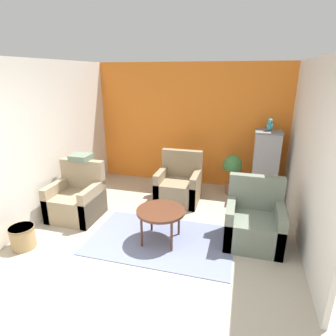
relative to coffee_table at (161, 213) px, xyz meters
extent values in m
plane|color=#B2A893|center=(-0.09, -1.08, -0.48)|extent=(20.00, 20.00, 0.00)
cube|color=orange|center=(-0.09, 2.56, 0.85)|extent=(4.29, 0.06, 2.65)
cube|color=silver|center=(-2.20, 0.72, 0.85)|extent=(0.06, 3.61, 2.65)
cube|color=silver|center=(2.03, 0.72, 0.85)|extent=(0.06, 3.61, 2.65)
cube|color=slate|center=(0.00, 0.00, -0.47)|extent=(2.17, 1.34, 0.01)
cylinder|color=#512D1E|center=(0.00, 0.00, 0.03)|extent=(0.72, 0.72, 0.04)
cylinder|color=#512D1E|center=(-0.22, -0.22, -0.23)|extent=(0.04, 0.04, 0.48)
cylinder|color=#512D1E|center=(0.22, -0.22, -0.23)|extent=(0.04, 0.04, 0.48)
cylinder|color=#512D1E|center=(-0.22, 0.22, -0.23)|extent=(0.04, 0.04, 0.48)
cylinder|color=#512D1E|center=(0.22, 0.22, -0.23)|extent=(0.04, 0.04, 0.48)
cube|color=#9E896B|center=(-1.65, 0.31, -0.26)|extent=(0.81, 0.76, 0.44)
cube|color=#9E896B|center=(-1.65, 0.62, 0.23)|extent=(0.81, 0.14, 0.53)
cube|color=#9E896B|center=(-2.00, 0.31, -0.16)|extent=(0.12, 0.76, 0.63)
cube|color=#9E896B|center=(-1.30, 0.31, -0.16)|extent=(0.12, 0.76, 0.63)
cube|color=slate|center=(1.34, 0.30, -0.26)|extent=(0.81, 0.76, 0.44)
cube|color=slate|center=(1.34, 0.61, 0.23)|extent=(0.81, 0.14, 0.53)
cube|color=slate|center=(0.99, 0.30, -0.16)|extent=(0.12, 0.76, 0.63)
cube|color=slate|center=(1.69, 0.30, -0.16)|extent=(0.12, 0.76, 0.63)
cube|color=#8E7A5B|center=(-0.07, 1.43, -0.26)|extent=(0.81, 0.76, 0.44)
cube|color=#8E7A5B|center=(-0.07, 1.74, 0.23)|extent=(0.81, 0.14, 0.53)
cube|color=#8E7A5B|center=(-0.42, 1.43, -0.16)|extent=(0.12, 0.76, 0.63)
cube|color=#8E7A5B|center=(0.28, 1.43, -0.16)|extent=(0.12, 0.76, 0.63)
cube|color=slate|center=(1.55, 2.10, -0.43)|extent=(0.58, 0.58, 0.09)
cube|color=#A8A8AD|center=(1.55, 2.10, 0.24)|extent=(0.48, 0.48, 1.26)
cube|color=slate|center=(1.55, 2.10, 0.89)|extent=(0.50, 0.50, 0.03)
ellipsoid|color=teal|center=(1.55, 2.10, 0.99)|extent=(0.11, 0.14, 0.18)
sphere|color=teal|center=(1.55, 2.08, 1.09)|extent=(0.10, 0.10, 0.10)
cone|color=gold|center=(1.55, 2.04, 1.08)|extent=(0.04, 0.04, 0.04)
cone|color=teal|center=(1.55, 2.16, 0.97)|extent=(0.06, 0.12, 0.15)
cylinder|color=brown|center=(0.92, 2.08, -0.35)|extent=(0.24, 0.24, 0.24)
cylinder|color=brown|center=(0.92, 2.08, -0.08)|extent=(0.03, 0.03, 0.29)
sphere|color=#427F42|center=(0.92, 2.08, 0.19)|extent=(0.37, 0.37, 0.37)
sphere|color=#427F42|center=(0.82, 2.12, 0.13)|extent=(0.22, 0.22, 0.22)
sphere|color=#427F42|center=(1.01, 2.05, 0.14)|extent=(0.20, 0.20, 0.20)
cylinder|color=tan|center=(-1.89, -0.70, -0.31)|extent=(0.34, 0.34, 0.33)
cylinder|color=olive|center=(-1.89, -0.70, -0.15)|extent=(0.36, 0.36, 0.02)
cube|color=slate|center=(-1.65, 0.62, 0.55)|extent=(0.33, 0.33, 0.10)
camera|label=1|loc=(1.08, -3.55, 1.97)|focal=30.00mm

